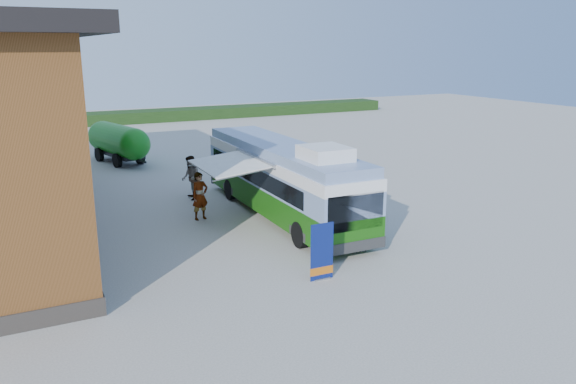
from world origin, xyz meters
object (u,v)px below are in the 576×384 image
picnic_table (344,235)px  bus (282,177)px  banner (322,257)px  person_b (191,178)px  slurry_tanker (118,141)px  person_a (200,196)px

picnic_table → bus: bearing=95.5°
bus → banner: bearing=-105.2°
person_b → slurry_tanker: size_ratio=0.33×
picnic_table → person_b: 9.04m
person_a → slurry_tanker: bearing=80.9°
banner → person_b: size_ratio=0.88×
banner → person_b: person_b is taller
banner → picnic_table: bearing=44.5°
person_b → picnic_table: bearing=24.2°
banner → person_b: 10.51m
picnic_table → person_b: (-2.71, 8.61, 0.48)m
banner → person_a: size_ratio=0.91×
banner → slurry_tanker: 20.48m
person_b → person_a: bearing=-3.6°
banner → picnic_table: 2.71m
person_b → slurry_tanker: (-1.37, 9.88, 0.32)m
picnic_table → person_b: bearing=111.0°
picnic_table → slurry_tanker: (-4.08, 18.49, 0.80)m
person_a → slurry_tanker: 13.03m
bus → picnic_table: bearing=-87.3°
banner → person_a: 7.49m
person_b → slurry_tanker: bearing=-165.3°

